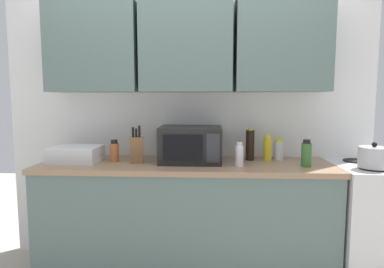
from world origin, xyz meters
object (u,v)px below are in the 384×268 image
object	(u,v)px
microwave	(191,144)
dish_rack	(75,154)
stove_range	(383,223)
bottle_spice_jar	(114,151)
bottle_soy_dark	(250,145)
bottle_green_oil	(306,154)
kettle	(374,157)
bottle_yellow_mustard	(268,149)
knife_block	(137,149)
bottle_clear_tall	(279,150)
bottle_white_jar	(239,155)

from	to	relation	value
microwave	dish_rack	world-z (taller)	microwave
stove_range	bottle_spice_jar	bearing A→B (deg)	178.76
bottle_soy_dark	bottle_green_oil	size ratio (longest dim) A/B	1.31
kettle	bottle_yellow_mustard	bearing A→B (deg)	157.87
microwave	dish_rack	bearing A→B (deg)	-177.86
kettle	bottle_soy_dark	bearing A→B (deg)	160.31
microwave	kettle	bearing A→B (deg)	-8.47
microwave	bottle_soy_dark	distance (m)	0.49
knife_block	bottle_yellow_mustard	world-z (taller)	knife_block
microwave	bottle_clear_tall	distance (m)	0.73
bottle_spice_jar	bottle_white_jar	xyz separation A→B (m)	(0.98, -0.12, 0.00)
bottle_soy_dark	bottle_white_jar	bearing A→B (deg)	-114.39
dish_rack	bottle_spice_jar	size ratio (longest dim) A/B	2.21
dish_rack	bottle_soy_dark	world-z (taller)	bottle_soy_dark
bottle_white_jar	bottle_clear_tall	distance (m)	0.44
stove_range	knife_block	bearing A→B (deg)	179.49
knife_block	bottle_clear_tall	xyz separation A→B (m)	(1.13, 0.17, -0.02)
bottle_clear_tall	knife_block	bearing A→B (deg)	-171.26
microwave	bottle_soy_dark	xyz separation A→B (m)	(0.47, 0.10, -0.02)
bottle_white_jar	bottle_clear_tall	bearing A→B (deg)	38.04
dish_rack	bottle_clear_tall	xyz separation A→B (m)	(1.62, 0.17, 0.02)
kettle	bottle_soy_dark	xyz separation A→B (m)	(-0.83, 0.30, 0.04)
dish_rack	bottle_green_oil	xyz separation A→B (m)	(1.77, -0.10, 0.03)
kettle	bottle_clear_tall	size ratio (longest dim) A/B	1.16
bottle_green_oil	kettle	bearing A→B (deg)	-7.84
bottle_clear_tall	stove_range	bearing A→B (deg)	-14.06
knife_block	kettle	bearing A→B (deg)	-5.20
knife_block	dish_rack	bearing A→B (deg)	179.64
bottle_clear_tall	bottle_spice_jar	bearing A→B (deg)	-173.69
microwave	bottle_white_jar	distance (m)	0.40
stove_range	bottle_green_oil	size ratio (longest dim) A/B	4.57
dish_rack	bottle_white_jar	xyz separation A→B (m)	(1.28, -0.10, 0.02)
knife_block	bottle_spice_jar	world-z (taller)	knife_block
knife_block	bottle_green_oil	world-z (taller)	knife_block
microwave	bottle_green_oil	bearing A→B (deg)	-8.80
bottle_soy_dark	bottle_white_jar	world-z (taller)	bottle_soy_dark
dish_rack	bottle_green_oil	distance (m)	1.77
kettle	bottle_spice_jar	distance (m)	1.92
bottle_soy_dark	bottle_yellow_mustard	distance (m)	0.14
bottle_soy_dark	bottle_clear_tall	size ratio (longest dim) A/B	1.49
dish_rack	bottle_clear_tall	distance (m)	1.63
microwave	bottle_spice_jar	size ratio (longest dim) A/B	2.79
kettle	microwave	distance (m)	1.32
bottle_yellow_mustard	bottle_white_jar	distance (m)	0.33
microwave	bottle_yellow_mustard	bearing A→B (deg)	8.08
bottle_spice_jar	bottle_clear_tall	bearing A→B (deg)	6.31
knife_block	bottle_soy_dark	xyz separation A→B (m)	(0.90, 0.14, 0.02)
bottle_soy_dark	bottle_spice_jar	size ratio (longest dim) A/B	1.52
bottle_spice_jar	bottle_yellow_mustard	world-z (taller)	bottle_yellow_mustard
bottle_yellow_mustard	bottle_clear_tall	size ratio (longest dim) A/B	1.21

